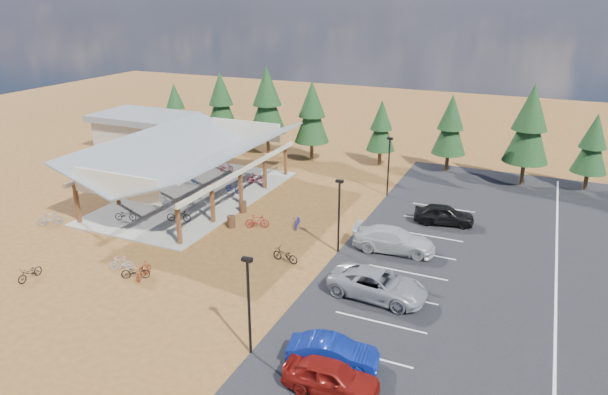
# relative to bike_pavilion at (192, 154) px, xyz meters

# --- Properties ---
(ground) EXTENTS (140.00, 140.00, 0.00)m
(ground) POSITION_rel_bike_pavilion_xyz_m (10.00, -7.00, -3.82)
(ground) COLOR brown
(ground) RESTS_ON ground
(asphalt_lot) EXTENTS (27.00, 44.00, 0.04)m
(asphalt_lot) POSITION_rel_bike_pavilion_xyz_m (28.50, -4.00, -3.80)
(asphalt_lot) COLOR black
(asphalt_lot) RESTS_ON ground
(concrete_pad) EXTENTS (10.60, 18.60, 0.10)m
(concrete_pad) POSITION_rel_bike_pavilion_xyz_m (0.00, 0.00, -3.77)
(concrete_pad) COLOR gray
(concrete_pad) RESTS_ON ground
(bike_pavilion) EXTENTS (11.65, 19.40, 4.97)m
(bike_pavilion) POSITION_rel_bike_pavilion_xyz_m (0.00, 0.00, 0.00)
(bike_pavilion) COLOR #512B17
(bike_pavilion) RESTS_ON concrete_pad
(outbuilding) EXTENTS (11.00, 7.00, 3.90)m
(outbuilding) POSITION_rel_bike_pavilion_xyz_m (-14.00, 11.00, -1.80)
(outbuilding) COLOR #ADA593
(outbuilding) RESTS_ON ground
(lamp_post_0) EXTENTS (0.50, 0.25, 5.14)m
(lamp_post_0) POSITION_rel_bike_pavilion_xyz_m (15.00, -17.00, -0.85)
(lamp_post_0) COLOR black
(lamp_post_0) RESTS_ON ground
(lamp_post_1) EXTENTS (0.50, 0.25, 5.14)m
(lamp_post_1) POSITION_rel_bike_pavilion_xyz_m (15.00, -5.00, -0.85)
(lamp_post_1) COLOR black
(lamp_post_1) RESTS_ON ground
(lamp_post_2) EXTENTS (0.50, 0.25, 5.14)m
(lamp_post_2) POSITION_rel_bike_pavilion_xyz_m (15.00, 7.00, -0.85)
(lamp_post_2) COLOR black
(lamp_post_2) RESTS_ON ground
(trash_bin_0) EXTENTS (0.60, 0.60, 0.90)m
(trash_bin_0) POSITION_rel_bike_pavilion_xyz_m (6.27, -4.34, -3.37)
(trash_bin_0) COLOR #432718
(trash_bin_0) RESTS_ON ground
(trash_bin_1) EXTENTS (0.60, 0.60, 0.90)m
(trash_bin_1) POSITION_rel_bike_pavilion_xyz_m (5.53, -1.36, -3.37)
(trash_bin_1) COLOR #432718
(trash_bin_1) RESTS_ON ground
(pine_0) EXTENTS (2.85, 2.85, 6.65)m
(pine_0) POSITION_rel_bike_pavilion_xyz_m (-13.27, 15.69, 0.23)
(pine_0) COLOR #382314
(pine_0) RESTS_ON ground
(pine_1) EXTENTS (3.57, 3.57, 8.32)m
(pine_1) POSITION_rel_bike_pavilion_xyz_m (-6.90, 15.64, 1.26)
(pine_1) COLOR #382314
(pine_1) RESTS_ON ground
(pine_2) EXTENTS (4.01, 4.01, 9.35)m
(pine_2) POSITION_rel_bike_pavilion_xyz_m (-0.66, 14.90, 1.89)
(pine_2) COLOR #382314
(pine_2) RESTS_ON ground
(pine_3) EXTENTS (3.55, 3.55, 8.28)m
(pine_3) POSITION_rel_bike_pavilion_xyz_m (4.87, 14.12, 1.23)
(pine_3) COLOR #382314
(pine_3) RESTS_ON ground
(pine_4) EXTENTS (2.85, 2.85, 6.64)m
(pine_4) POSITION_rel_bike_pavilion_xyz_m (11.86, 15.29, 0.23)
(pine_4) COLOR #382314
(pine_4) RESTS_ON ground
(pine_5) EXTENTS (3.25, 3.25, 7.58)m
(pine_5) POSITION_rel_bike_pavilion_xyz_m (18.45, 15.97, 0.80)
(pine_5) COLOR #382314
(pine_5) RESTS_ON ground
(pine_6) EXTENTS (3.94, 3.94, 9.17)m
(pine_6) POSITION_rel_bike_pavilion_xyz_m (25.41, 14.66, 1.78)
(pine_6) COLOR #382314
(pine_6) RESTS_ON ground
(pine_7) EXTENTS (2.97, 2.97, 6.91)m
(pine_7) POSITION_rel_bike_pavilion_xyz_m (30.65, 15.48, 0.39)
(pine_7) COLOR #382314
(pine_7) RESTS_ON ground
(bike_0) EXTENTS (1.79, 1.08, 0.89)m
(bike_0) POSITION_rel_bike_pavilion_xyz_m (-1.67, -6.68, -3.28)
(bike_0) COLOR black
(bike_0) RESTS_ON concrete_pad
(bike_1) EXTENTS (1.77, 0.82, 1.03)m
(bike_1) POSITION_rel_bike_pavilion_xyz_m (-0.98, -3.30, -3.21)
(bike_1) COLOR #92959A
(bike_1) RESTS_ON concrete_pad
(bike_2) EXTENTS (1.68, 0.90, 0.84)m
(bike_2) POSITION_rel_bike_pavilion_xyz_m (-2.53, 2.66, -3.30)
(bike_2) COLOR #17489C
(bike_2) RESTS_ON concrete_pad
(bike_3) EXTENTS (1.53, 0.83, 0.88)m
(bike_3) POSITION_rel_bike_pavilion_xyz_m (-1.19, 7.00, -3.28)
(bike_3) COLOR #9E100C
(bike_3) RESTS_ON concrete_pad
(bike_4) EXTENTS (1.98, 1.20, 0.98)m
(bike_4) POSITION_rel_bike_pavilion_xyz_m (2.18, -5.21, -3.23)
(bike_4) COLOR black
(bike_4) RESTS_ON concrete_pad
(bike_5) EXTENTS (1.84, 1.06, 1.07)m
(bike_5) POSITION_rel_bike_pavilion_xyz_m (1.87, -2.40, -3.19)
(bike_5) COLOR gray
(bike_5) RESTS_ON concrete_pad
(bike_6) EXTENTS (1.75, 0.91, 0.88)m
(bike_6) POSITION_rel_bike_pavilion_xyz_m (2.56, 2.07, -3.29)
(bike_6) COLOR navy
(bike_6) RESTS_ON concrete_pad
(bike_7) EXTENTS (1.82, 0.73, 1.07)m
(bike_7) POSITION_rel_bike_pavilion_xyz_m (3.40, 4.77, -3.19)
(bike_7) COLOR maroon
(bike_7) RESTS_ON concrete_pad
(bike_8) EXTENTS (0.62, 1.72, 0.90)m
(bike_8) POSITION_rel_bike_pavilion_xyz_m (-0.80, -16.13, -3.37)
(bike_8) COLOR black
(bike_8) RESTS_ON ground
(bike_9) EXTENTS (1.74, 1.53, 1.09)m
(bike_9) POSITION_rel_bike_pavilion_xyz_m (-6.40, -9.49, -3.28)
(bike_9) COLOR gray
(bike_9) RESTS_ON ground
(bike_11) EXTENTS (0.71, 1.72, 1.00)m
(bike_11) POSITION_rel_bike_pavilion_xyz_m (5.38, -13.15, -3.32)
(bike_11) COLOR maroon
(bike_11) RESTS_ON ground
(bike_12) EXTENTS (1.83, 1.35, 0.92)m
(bike_12) POSITION_rel_bike_pavilion_xyz_m (4.98, -13.41, -3.36)
(bike_12) COLOR black
(bike_12) RESTS_ON ground
(bike_13) EXTENTS (1.55, 1.09, 0.92)m
(bike_13) POSITION_rel_bike_pavilion_xyz_m (3.43, -12.90, -3.37)
(bike_13) COLOR #989BA1
(bike_13) RESTS_ON ground
(bike_14) EXTENTS (1.05, 1.82, 0.91)m
(bike_14) POSITION_rel_bike_pavilion_xyz_m (10.77, -2.31, -3.37)
(bike_14) COLOR #1A1E94
(bike_14) RESTS_ON ground
(bike_15) EXTENTS (1.83, 1.15, 1.07)m
(bike_15) POSITION_rel_bike_pavilion_xyz_m (8.09, -3.66, -3.29)
(bike_15) COLOR maroon
(bike_15) RESTS_ON ground
(bike_16) EXTENTS (1.94, 0.91, 0.98)m
(bike_16) POSITION_rel_bike_pavilion_xyz_m (12.38, -7.75, -3.33)
(bike_16) COLOR black
(bike_16) RESTS_ON ground
(car_0) EXTENTS (4.35, 1.96, 1.45)m
(car_0) POSITION_rel_bike_pavilion_xyz_m (19.54, -17.95, -3.06)
(car_0) COLOR maroon
(car_0) RESTS_ON asphalt_lot
(car_1) EXTENTS (4.44, 2.24, 1.40)m
(car_1) POSITION_rel_bike_pavilion_xyz_m (18.99, -16.32, -3.08)
(car_1) COLOR navy
(car_1) RESTS_ON asphalt_lot
(car_2) EXTENTS (5.86, 3.05, 1.58)m
(car_2) POSITION_rel_bike_pavilion_xyz_m (19.10, -9.52, -2.99)
(car_2) COLOR gray
(car_2) RESTS_ON asphalt_lot
(car_3) EXTENTS (5.67, 2.69, 1.60)m
(car_3) POSITION_rel_bike_pavilion_xyz_m (18.38, -3.34, -2.99)
(car_3) COLOR #B4B4B4
(car_3) RESTS_ON asphalt_lot
(car_4) EXTENTS (4.66, 2.54, 1.50)m
(car_4) POSITION_rel_bike_pavilion_xyz_m (20.60, 2.70, -3.03)
(car_4) COLOR black
(car_4) RESTS_ON asphalt_lot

